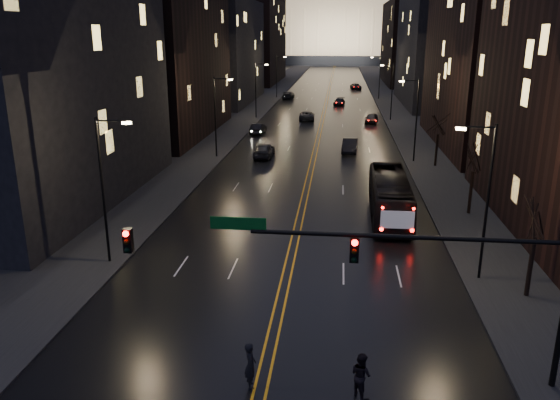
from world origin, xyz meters
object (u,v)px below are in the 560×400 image
(oncoming_car_a, at_px, (264,150))
(oncoming_car_b, at_px, (258,129))
(pedestrian_a, at_px, (250,365))
(pedestrian_b, at_px, (361,375))
(traffic_signal, at_px, (417,264))
(bus, at_px, (390,196))
(receding_car_a, at_px, (350,146))

(oncoming_car_a, xyz_separation_m, oncoming_car_b, (-2.88, 14.90, -0.12))
(pedestrian_a, relative_size, pedestrian_b, 1.04)
(traffic_signal, xyz_separation_m, oncoming_car_a, (-11.53, 40.69, -4.25))
(bus, distance_m, receding_car_a, 23.76)
(traffic_signal, xyz_separation_m, pedestrian_a, (-6.33, -1.16, -4.13))
(oncoming_car_a, height_order, pedestrian_a, pedestrian_a)
(bus, xyz_separation_m, oncoming_car_a, (-12.40, 19.77, -0.78))
(receding_car_a, bearing_deg, oncoming_car_a, -154.80)
(traffic_signal, bearing_deg, pedestrian_a, -169.65)
(oncoming_car_b, bearing_deg, traffic_signal, 108.88)
(traffic_signal, height_order, pedestrian_a, traffic_signal)
(oncoming_car_b, distance_m, pedestrian_a, 57.32)
(oncoming_car_b, bearing_deg, oncoming_car_a, 105.29)
(pedestrian_a, bearing_deg, traffic_signal, -96.03)
(oncoming_car_b, height_order, pedestrian_a, pedestrian_a)
(bus, height_order, oncoming_car_b, bus)
(traffic_signal, height_order, oncoming_car_b, traffic_signal)
(traffic_signal, relative_size, pedestrian_a, 8.84)
(pedestrian_a, bearing_deg, receding_car_a, -22.06)
(receding_car_a, height_order, pedestrian_b, pedestrian_b)
(traffic_signal, distance_m, bus, 21.23)
(oncoming_car_a, xyz_separation_m, pedestrian_a, (5.20, -41.85, 0.12))
(oncoming_car_b, distance_m, pedestrian_b, 58.20)
(bus, xyz_separation_m, pedestrian_a, (-7.20, -22.08, -0.65))
(oncoming_car_b, distance_m, receding_car_a, 16.79)
(pedestrian_a, bearing_deg, pedestrian_b, -107.91)
(oncoming_car_a, relative_size, pedestrian_b, 2.67)
(receding_car_a, relative_size, pedestrian_a, 2.51)
(receding_car_a, xyz_separation_m, pedestrian_a, (-4.54, -45.67, 0.17))
(oncoming_car_a, bearing_deg, traffic_signal, 106.86)
(traffic_signal, relative_size, receding_car_a, 3.52)
(oncoming_car_b, bearing_deg, receding_car_a, 143.06)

